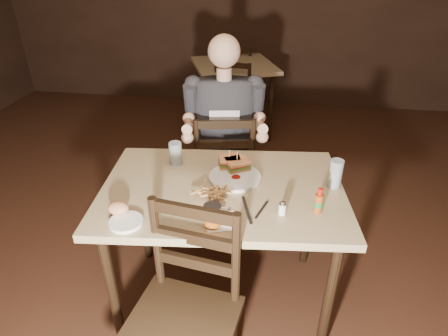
# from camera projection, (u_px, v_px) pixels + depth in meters

# --- Properties ---
(room_shell) EXTENTS (7.00, 7.00, 7.00)m
(room_shell) POSITION_uv_depth(u_px,v_px,m) (140.00, 65.00, 1.44)
(room_shell) COLOR black
(room_shell) RESTS_ON ground
(main_table) EXTENTS (1.26, 0.90, 0.77)m
(main_table) POSITION_uv_depth(u_px,v_px,m) (223.00, 201.00, 1.89)
(main_table) COLOR tan
(main_table) RESTS_ON ground
(bg_table) EXTENTS (1.03, 1.03, 0.77)m
(bg_table) POSITION_uv_depth(u_px,v_px,m) (234.00, 72.00, 3.94)
(bg_table) COLOR tan
(bg_table) RESTS_ON ground
(chair_far) EXTENTS (0.49, 0.52, 0.92)m
(chair_far) POSITION_uv_depth(u_px,v_px,m) (224.00, 170.00, 2.61)
(chair_far) COLOR black
(chair_far) RESTS_ON ground
(chair_near) EXTENTS (0.50, 0.54, 0.94)m
(chair_near) POSITION_uv_depth(u_px,v_px,m) (180.00, 328.00, 1.50)
(chair_near) COLOR black
(chair_near) RESTS_ON ground
(bg_chair_far) EXTENTS (0.44, 0.47, 0.85)m
(bg_chair_far) POSITION_uv_depth(u_px,v_px,m) (239.00, 81.00, 4.54)
(bg_chair_far) COLOR black
(bg_chair_far) RESTS_ON ground
(bg_chair_near) EXTENTS (0.47, 0.51, 0.88)m
(bg_chair_near) POSITION_uv_depth(u_px,v_px,m) (227.00, 113.00, 3.59)
(bg_chair_near) COLOR black
(bg_chair_near) RESTS_ON ground
(diner) EXTENTS (0.58, 0.49, 0.90)m
(diner) POSITION_uv_depth(u_px,v_px,m) (224.00, 110.00, 2.34)
(diner) COLOR #2D2D32
(diner) RESTS_ON chair_far
(dinner_plate) EXTENTS (0.28, 0.28, 0.01)m
(dinner_plate) POSITION_uv_depth(u_px,v_px,m) (235.00, 178.00, 1.91)
(dinner_plate) COLOR white
(dinner_plate) RESTS_ON main_table
(sandwich_left) EXTENTS (0.13, 0.11, 0.10)m
(sandwich_left) POSITION_uv_depth(u_px,v_px,m) (229.00, 159.00, 1.97)
(sandwich_left) COLOR tan
(sandwich_left) RESTS_ON dinner_plate
(sandwich_right) EXTENTS (0.15, 0.14, 0.10)m
(sandwich_right) POSITION_uv_depth(u_px,v_px,m) (237.00, 161.00, 1.95)
(sandwich_right) COLOR tan
(sandwich_right) RESTS_ON dinner_plate
(fries_pile) EXTENTS (0.23, 0.17, 0.04)m
(fries_pile) POSITION_uv_depth(u_px,v_px,m) (210.00, 191.00, 1.76)
(fries_pile) COLOR tan
(fries_pile) RESTS_ON dinner_plate
(ketchup_dollop) EXTENTS (0.05, 0.05, 0.01)m
(ketchup_dollop) POSITION_uv_depth(u_px,v_px,m) (236.00, 177.00, 1.89)
(ketchup_dollop) COLOR maroon
(ketchup_dollop) RESTS_ON dinner_plate
(glass_left) EXTENTS (0.08, 0.08, 0.13)m
(glass_left) POSITION_uv_depth(u_px,v_px,m) (176.00, 153.00, 2.02)
(glass_left) COLOR silver
(glass_left) RESTS_ON main_table
(glass_right) EXTENTS (0.07, 0.07, 0.15)m
(glass_right) POSITION_uv_depth(u_px,v_px,m) (335.00, 174.00, 1.82)
(glass_right) COLOR silver
(glass_right) RESTS_ON main_table
(hot_sauce) EXTENTS (0.04, 0.04, 0.12)m
(hot_sauce) POSITION_uv_depth(u_px,v_px,m) (319.00, 200.00, 1.64)
(hot_sauce) COLOR #924010
(hot_sauce) RESTS_ON main_table
(salt_shaker) EXTENTS (0.04, 0.04, 0.06)m
(salt_shaker) POSITION_uv_depth(u_px,v_px,m) (282.00, 208.00, 1.65)
(salt_shaker) COLOR white
(salt_shaker) RESTS_ON main_table
(syrup_dispenser) EXTENTS (0.08, 0.08, 0.10)m
(syrup_dispenser) POSITION_uv_depth(u_px,v_px,m) (213.00, 216.00, 1.57)
(syrup_dispenser) COLOR #924010
(syrup_dispenser) RESTS_ON main_table
(napkin) EXTENTS (0.18, 0.17, 0.00)m
(napkin) POSITION_uv_depth(u_px,v_px,m) (222.00, 222.00, 1.61)
(napkin) COLOR white
(napkin) RESTS_ON main_table
(knife) EXTENTS (0.07, 0.21, 0.01)m
(knife) POSITION_uv_depth(u_px,v_px,m) (247.00, 210.00, 1.68)
(knife) COLOR silver
(knife) RESTS_ON napkin
(fork) EXTENTS (0.06, 0.14, 0.00)m
(fork) POSITION_uv_depth(u_px,v_px,m) (262.00, 210.00, 1.68)
(fork) COLOR silver
(fork) RESTS_ON napkin
(side_plate) EXTENTS (0.15, 0.15, 0.01)m
(side_plate) POSITION_uv_depth(u_px,v_px,m) (126.00, 223.00, 1.60)
(side_plate) COLOR white
(side_plate) RESTS_ON main_table
(bread_roll) EXTENTS (0.10, 0.08, 0.06)m
(bread_roll) POSITION_uv_depth(u_px,v_px,m) (118.00, 208.00, 1.63)
(bread_roll) COLOR tan
(bread_roll) RESTS_ON side_plate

